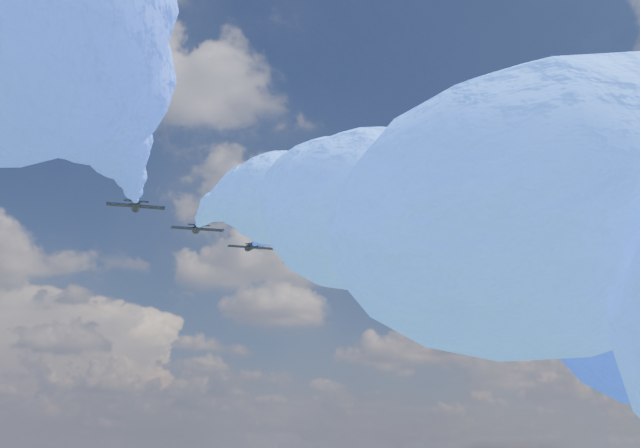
{
  "coord_description": "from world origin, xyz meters",
  "views": [
    {
      "loc": [
        -29.19,
        -121.01,
        64.52
      ],
      "look_at": [
        0.0,
        4.0,
        103.59
      ],
      "focal_mm": 41.44,
      "sensor_mm": 36.0,
      "label": 1
    }
  ],
  "objects": [
    {
      "name": "jet_0",
      "position": [
        -32.43,
        -5.92,
        101.59
      ],
      "size": [
        9.41,
        12.64,
        4.58
      ],
      "primitive_type": null,
      "rotation": [
        0.16,
        0.0,
        0.03
      ],
      "color": "black"
    },
    {
      "name": "trail_0",
      "position": [
        -32.43,
        -69.26,
        83.02
      ],
      "size": [
        6.87,
        123.43,
        42.35
      ],
      "primitive_type": null,
      "color": "blue"
    },
    {
      "name": "jet_1",
      "position": [
        -21.98,
        4.75,
        101.59
      ],
      "size": [
        9.09,
        12.41,
        4.58
      ],
      "primitive_type": null,
      "rotation": [
        0.16,
        0.0,
        0.01
      ],
      "color": "black"
    },
    {
      "name": "trail_1",
      "position": [
        -21.98,
        -58.59,
        83.02
      ],
      "size": [
        6.87,
        123.43,
        42.35
      ],
      "primitive_type": null,
      "color": "#3172FF"
    },
    {
      "name": "jet_2",
      "position": [
        -10.99,
        14.93,
        101.59
      ],
      "size": [
        9.53,
        12.73,
        4.58
      ],
      "primitive_type": null,
      "rotation": [
        0.16,
        0.0,
        0.04
      ],
      "color": "black"
    },
    {
      "name": "trail_2",
      "position": [
        -10.99,
        -48.41,
        83.02
      ],
      "size": [
        6.87,
        123.43,
        42.35
      ],
      "primitive_type": null,
      "color": "#1A42FF"
    },
    {
      "name": "jet_3",
      "position": [
        -1.1,
        10.24,
        101.59
      ],
      "size": [
        9.3,
        12.57,
        4.58
      ],
      "primitive_type": null,
      "rotation": [
        0.16,
        0.0,
        -0.02
      ],
      "color": "black"
    },
    {
      "name": "trail_3",
      "position": [
        -1.1,
        -53.1,
        83.02
      ],
      "size": [
        6.87,
        123.43,
        42.35
      ],
      "primitive_type": null,
      "color": "white"
    },
    {
      "name": "jet_4",
      "position": [
        1.56,
        24.68,
        101.59
      ],
      "size": [
        9.86,
        12.96,
        4.58
      ],
      "primitive_type": null,
      "rotation": [
        0.16,
        0.0,
        -0.07
      ],
      "color": "black"
    },
    {
      "name": "trail_4",
      "position": [
        1.56,
        -38.66,
        83.02
      ],
      "size": [
        6.87,
        123.43,
        42.35
      ],
      "primitive_type": null,
      "color": "white"
    },
    {
      "name": "jet_5",
      "position": [
        8.72,
        13.84,
        101.59
      ],
      "size": [
        9.46,
        12.69,
        4.58
      ],
      "primitive_type": null,
      "rotation": [
        0.16,
        0.0,
        0.04
      ],
      "color": "black"
    },
    {
      "name": "trail_5",
      "position": [
        8.72,
        -49.5,
        83.02
      ],
      "size": [
        6.87,
        123.43,
        42.35
      ],
      "primitive_type": null,
      "color": "red"
    },
    {
      "name": "jet_6",
      "position": [
        21.06,
        4.14,
        101.59
      ],
      "size": [
        9.63,
        12.8,
        4.58
      ],
      "primitive_type": null,
      "rotation": [
        0.16,
        0.0,
        0.05
      ],
      "color": "black"
    },
    {
      "name": "jet_7",
      "position": [
        30.49,
        -7.56,
        101.59
      ],
      "size": [
        9.13,
        12.44,
        4.58
      ],
      "primitive_type": null,
      "rotation": [
        0.16,
        0.0,
        0.01
      ],
      "color": "black"
    }
  ]
}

